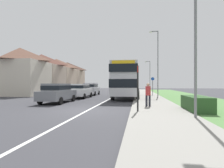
# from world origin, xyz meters

# --- Properties ---
(ground_plane) EXTENTS (120.00, 120.00, 0.00)m
(ground_plane) POSITION_xyz_m (0.00, 0.00, 0.00)
(ground_plane) COLOR #38383D
(lane_marking_centre) EXTENTS (0.14, 60.00, 0.01)m
(lane_marking_centre) POSITION_xyz_m (0.00, 8.00, 0.00)
(lane_marking_centre) COLOR silver
(lane_marking_centre) RESTS_ON ground_plane
(pavement_near_side) EXTENTS (3.20, 68.00, 0.12)m
(pavement_near_side) POSITION_xyz_m (4.20, 6.00, 0.06)
(pavement_near_side) COLOR gray
(pavement_near_side) RESTS_ON ground_plane
(grass_verge_seaward) EXTENTS (6.00, 68.00, 0.08)m
(grass_verge_seaward) POSITION_xyz_m (8.50, 6.00, 0.04)
(grass_verge_seaward) COLOR #517F42
(grass_verge_seaward) RESTS_ON ground_plane
(roadside_hedge) EXTENTS (1.10, 2.73, 0.90)m
(roadside_hedge) POSITION_xyz_m (6.30, 0.43, 0.45)
(roadside_hedge) COLOR #2D5128
(roadside_hedge) RESTS_ON ground_plane
(double_decker_bus) EXTENTS (2.80, 10.46, 3.70)m
(double_decker_bus) POSITION_xyz_m (1.75, 10.37, 2.14)
(double_decker_bus) COLOR #BCBCC1
(double_decker_bus) RESTS_ON ground_plane
(parked_car_grey) EXTENTS (1.89, 4.50, 1.64)m
(parked_car_grey) POSITION_xyz_m (-3.75, 4.15, 0.90)
(parked_car_grey) COLOR slate
(parked_car_grey) RESTS_ON ground_plane
(parked_car_white) EXTENTS (1.98, 4.42, 1.62)m
(parked_car_white) POSITION_xyz_m (-3.51, 9.45, 0.90)
(parked_car_white) COLOR silver
(parked_car_white) RESTS_ON ground_plane
(parked_car_silver) EXTENTS (1.88, 4.10, 1.74)m
(parked_car_silver) POSITION_xyz_m (-3.64, 14.88, 0.95)
(parked_car_silver) COLOR #B7B7BC
(parked_car_silver) RESTS_ON ground_plane
(pedestrian_at_stop) EXTENTS (0.34, 0.34, 1.67)m
(pedestrian_at_stop) POSITION_xyz_m (3.67, 1.75, 0.98)
(pedestrian_at_stop) COLOR #23232D
(pedestrian_at_stop) RESTS_ON ground_plane
(bus_stop_sign) EXTENTS (0.09, 0.52, 2.60)m
(bus_stop_sign) POSITION_xyz_m (3.00, -0.50, 1.54)
(bus_stop_sign) COLOR black
(bus_stop_sign) RESTS_ON ground_plane
(cycle_route_sign) EXTENTS (0.44, 0.08, 2.52)m
(cycle_route_sign) POSITION_xyz_m (4.97, 14.56, 1.43)
(cycle_route_sign) COLOR slate
(cycle_route_sign) RESTS_ON ground_plane
(street_lamp_near) EXTENTS (1.14, 0.20, 6.81)m
(street_lamp_near) POSITION_xyz_m (5.42, -1.98, 3.95)
(street_lamp_near) COLOR slate
(street_lamp_near) RESTS_ON ground_plane
(street_lamp_mid) EXTENTS (1.14, 0.20, 8.27)m
(street_lamp_mid) POSITION_xyz_m (5.40, 12.90, 4.69)
(street_lamp_mid) COLOR slate
(street_lamp_mid) RESTS_ON ground_plane
(street_lamp_far) EXTENTS (1.14, 0.20, 6.50)m
(street_lamp_far) POSITION_xyz_m (5.45, 29.35, 3.79)
(street_lamp_far) COLOR slate
(street_lamp_far) RESTS_ON ground_plane
(house_terrace_far_side) EXTENTS (6.81, 22.99, 6.71)m
(house_terrace_far_side) POSITION_xyz_m (-13.42, 21.61, 3.35)
(house_terrace_far_side) COLOR beige
(house_terrace_far_side) RESTS_ON ground_plane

